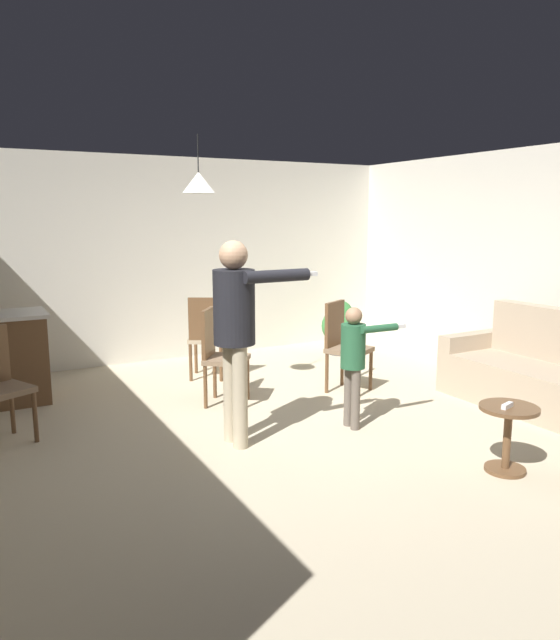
{
  "coord_description": "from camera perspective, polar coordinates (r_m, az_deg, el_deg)",
  "views": [
    {
      "loc": [
        -2.56,
        -4.56,
        1.94
      ],
      "look_at": [
        -0.05,
        0.12,
        1.0
      ],
      "focal_mm": 33.36,
      "sensor_mm": 36.0,
      "label": 1
    }
  ],
  "objects": [
    {
      "name": "dining_chair_centre_back",
      "position": [
        6.62,
        6.11,
        -2.19
      ],
      "size": [
        0.57,
        0.57,
        1.0
      ],
      "rotation": [
        0.0,
        0.0,
        3.63
      ],
      "color": "brown",
      "rests_on": "ground"
    },
    {
      "name": "spare_remote_on_table",
      "position": [
        4.79,
        20.97,
        -7.68
      ],
      "size": [
        0.13,
        0.07,
        0.04
      ],
      "primitive_type": "cube",
      "rotation": [
        0.0,
        0.0,
        1.87
      ],
      "color": "white",
      "rests_on": "side_table_by_couch"
    },
    {
      "name": "wall_back",
      "position": [
        8.2,
        -9.94,
        5.75
      ],
      "size": [
        6.4,
        0.1,
        2.7
      ],
      "primitive_type": "cube",
      "color": "silver",
      "rests_on": "ground"
    },
    {
      "name": "couch_floral",
      "position": [
        6.63,
        23.27,
        -4.84
      ],
      "size": [
        0.89,
        1.82,
        1.0
      ],
      "rotation": [
        0.0,
        0.0,
        1.59
      ],
      "color": "tan",
      "rests_on": "ground"
    },
    {
      "name": "dining_chair_near_wall",
      "position": [
        6.16,
        -5.83,
        -3.12
      ],
      "size": [
        0.59,
        0.59,
        1.0
      ],
      "rotation": [
        0.0,
        0.0,
        4.06
      ],
      "color": "brown",
      "rests_on": "ground"
    },
    {
      "name": "potted_plant_corner",
      "position": [
        8.39,
        5.71,
        -0.44
      ],
      "size": [
        0.5,
        0.5,
        0.77
      ],
      "color": "#4C4742",
      "rests_on": "ground"
    },
    {
      "name": "ceiling_light_pendant",
      "position": [
        5.92,
        -7.81,
        12.94
      ],
      "size": [
        0.32,
        0.32,
        0.55
      ],
      "color": "silver"
    },
    {
      "name": "side_table_by_couch",
      "position": [
        4.9,
        21.0,
        -9.87
      ],
      "size": [
        0.44,
        0.44,
        0.52
      ],
      "color": "brown",
      "rests_on": "ground"
    },
    {
      "name": "dining_chair_by_counter",
      "position": [
        7.11,
        -7.06,
        -1.36
      ],
      "size": [
        0.57,
        0.57,
        1.0
      ],
      "rotation": [
        0.0,
        0.0,
        5.76
      ],
      "color": "brown",
      "rests_on": "ground"
    },
    {
      "name": "person_adult",
      "position": [
        4.95,
        -4.25,
        -0.02
      ],
      "size": [
        0.86,
        0.51,
        1.74
      ],
      "rotation": [
        0.0,
        0.0,
        -1.54
      ],
      "color": "tan",
      "rests_on": "ground"
    },
    {
      "name": "ground",
      "position": [
        5.58,
        1.06,
        -10.32
      ],
      "size": [
        7.68,
        7.68,
        0.0
      ],
      "primitive_type": "plane",
      "color": "beige"
    },
    {
      "name": "wall_right",
      "position": [
        7.37,
        23.44,
        4.61
      ],
      "size": [
        0.1,
        6.4,
        2.7
      ],
      "primitive_type": "cube",
      "color": "silver",
      "rests_on": "ground"
    },
    {
      "name": "person_child",
      "position": [
        5.44,
        7.11,
        -3.22
      ],
      "size": [
        0.58,
        0.34,
        1.13
      ],
      "rotation": [
        0.0,
        0.0,
        -1.59
      ],
      "color": "#60564C",
      "rests_on": "ground"
    }
  ]
}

